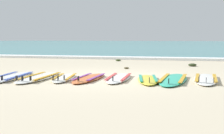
# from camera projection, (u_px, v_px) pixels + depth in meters

# --- Properties ---
(ground_plane) EXTENTS (80.00, 80.00, 0.00)m
(ground_plane) POSITION_uv_depth(u_px,v_px,m) (107.00, 77.00, 8.95)
(ground_plane) COLOR beige
(sea) EXTENTS (80.00, 60.00, 0.10)m
(sea) POSITION_uv_depth(u_px,v_px,m) (176.00, 44.00, 44.66)
(sea) COLOR teal
(sea) RESTS_ON ground
(wave_foam_strip) EXTENTS (80.00, 0.89, 0.11)m
(wave_foam_strip) POSITION_uv_depth(u_px,v_px,m) (145.00, 58.00, 16.04)
(wave_foam_strip) COLOR white
(wave_foam_strip) RESTS_ON ground
(surfboard_0) EXTENTS (0.95, 2.62, 0.18)m
(surfboard_0) POSITION_uv_depth(u_px,v_px,m) (11.00, 77.00, 8.77)
(surfboard_0) COLOR white
(surfboard_0) RESTS_ON ground
(surfboard_1) EXTENTS (0.75, 2.54, 0.18)m
(surfboard_1) POSITION_uv_depth(u_px,v_px,m) (39.00, 77.00, 8.70)
(surfboard_1) COLOR white
(surfboard_1) RESTS_ON ground
(surfboard_2) EXTENTS (0.81, 1.96, 0.18)m
(surfboard_2) POSITION_uv_depth(u_px,v_px,m) (64.00, 78.00, 8.57)
(surfboard_2) COLOR silver
(surfboard_2) RESTS_ON ground
(surfboard_3) EXTENTS (0.53, 2.12, 0.18)m
(surfboard_3) POSITION_uv_depth(u_px,v_px,m) (89.00, 78.00, 8.52)
(surfboard_3) COLOR orange
(surfboard_3) RESTS_ON ground
(surfboard_4) EXTENTS (0.66, 2.19, 0.18)m
(surfboard_4) POSITION_uv_depth(u_px,v_px,m) (119.00, 78.00, 8.53)
(surfboard_4) COLOR white
(surfboard_4) RESTS_ON ground
(surfboard_5) EXTENTS (0.82, 2.00, 0.18)m
(surfboard_5) POSITION_uv_depth(u_px,v_px,m) (148.00, 80.00, 8.22)
(surfboard_5) COLOR yellow
(surfboard_5) RESTS_ON ground
(surfboard_6) EXTENTS (0.74, 2.57, 0.18)m
(surfboard_6) POSITION_uv_depth(u_px,v_px,m) (173.00, 79.00, 8.26)
(surfboard_6) COLOR #2DB793
(surfboard_6) RESTS_ON ground
(surfboard_7) EXTENTS (0.67, 2.38, 0.18)m
(surfboard_7) POSITION_uv_depth(u_px,v_px,m) (206.00, 79.00, 8.33)
(surfboard_7) COLOR white
(surfboard_7) RESTS_ON ground
(seaweed_clump_near_shoreline) EXTENTS (0.17, 0.14, 0.06)m
(seaweed_clump_near_shoreline) POSITION_uv_depth(u_px,v_px,m) (126.00, 68.00, 11.32)
(seaweed_clump_near_shoreline) COLOR #4C4228
(seaweed_clump_near_shoreline) RESTS_ON ground
(seaweed_clump_mid_sand) EXTENTS (0.24, 0.19, 0.08)m
(seaweed_clump_mid_sand) POSITION_uv_depth(u_px,v_px,m) (118.00, 60.00, 14.90)
(seaweed_clump_mid_sand) COLOR #384723
(seaweed_clump_mid_sand) RESTS_ON ground
(seaweed_clump_by_the_boards) EXTENTS (0.31, 0.25, 0.11)m
(seaweed_clump_by_the_boards) POSITION_uv_depth(u_px,v_px,m) (192.00, 65.00, 12.27)
(seaweed_clump_by_the_boards) COLOR #2D381E
(seaweed_clump_by_the_boards) RESTS_ON ground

